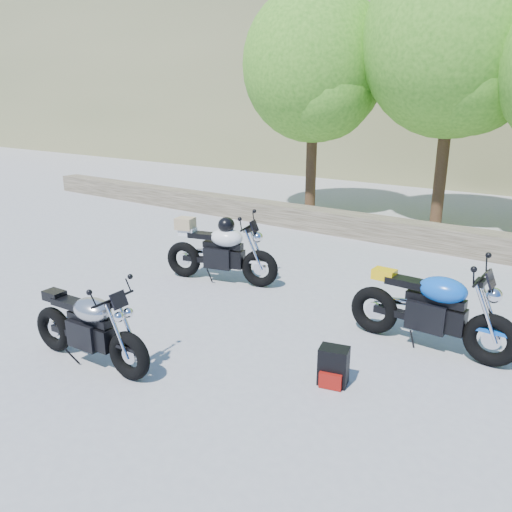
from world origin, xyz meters
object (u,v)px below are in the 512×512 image
at_px(white_bike, 220,250).
at_px(blue_bike, 432,310).
at_px(backpack, 333,367).
at_px(silver_bike, 89,329).

height_order(white_bike, blue_bike, white_bike).
height_order(blue_bike, backpack, blue_bike).
relative_size(white_bike, blue_bike, 0.97).
xyz_separation_m(silver_bike, backpack, (2.43, 1.25, -0.24)).
bearing_deg(blue_bike, backpack, -110.84).
bearing_deg(backpack, blue_bike, 53.66).
distance_m(white_bike, blue_bike, 3.60).
xyz_separation_m(blue_bike, backpack, (-0.56, -1.41, -0.30)).
bearing_deg(white_bike, silver_bike, -93.97).
relative_size(silver_bike, backpack, 4.35).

